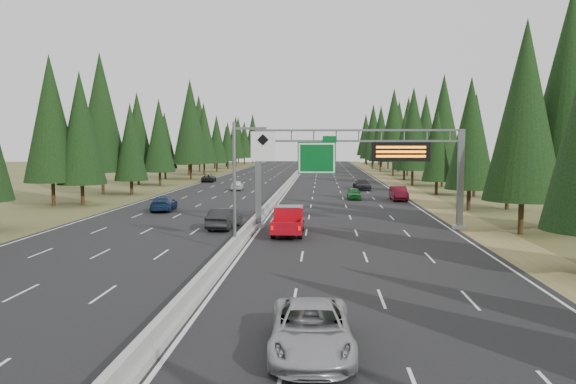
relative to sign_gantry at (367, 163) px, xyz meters
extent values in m
cube|color=black|center=(-8.92, 45.12, -5.23)|extent=(32.00, 260.00, 0.08)
cube|color=olive|center=(8.88, 45.12, -5.24)|extent=(3.60, 260.00, 0.06)
cube|color=#474922|center=(-26.72, 45.12, -5.24)|extent=(3.60, 260.00, 0.06)
cube|color=#959690|center=(-8.92, 45.12, -5.04)|extent=(0.70, 260.00, 0.30)
cube|color=#959690|center=(-8.92, 45.12, -4.64)|extent=(0.30, 260.00, 0.60)
cube|color=slate|center=(-8.57, 0.12, -1.29)|extent=(0.45, 0.45, 7.80)
cube|color=#959690|center=(-8.57, 0.12, -5.04)|extent=(0.90, 0.90, 0.30)
cube|color=slate|center=(7.28, 0.12, -1.29)|extent=(0.45, 0.45, 7.80)
cube|color=#959690|center=(7.28, 0.12, -5.04)|extent=(0.90, 0.90, 0.30)
cube|color=slate|center=(-0.64, 0.12, 2.53)|extent=(15.85, 0.35, 0.16)
cube|color=slate|center=(-0.64, 0.12, 1.69)|extent=(15.85, 0.35, 0.16)
cube|color=#054C19|center=(-3.92, -0.13, 0.36)|extent=(3.00, 0.10, 2.50)
cube|color=silver|center=(-3.92, -0.19, 0.36)|extent=(2.85, 0.02, 2.35)
cube|color=#054C19|center=(-2.92, -0.13, 1.86)|extent=(1.10, 0.10, 0.45)
cube|color=black|center=(2.58, -0.18, 0.86)|extent=(4.50, 0.40, 1.50)
cube|color=orange|center=(2.58, -0.40, 1.21)|extent=(3.80, 0.02, 0.18)
cube|color=orange|center=(2.58, -0.40, 0.86)|extent=(3.80, 0.02, 0.18)
cube|color=orange|center=(2.58, -0.40, 0.51)|extent=(3.80, 0.02, 0.18)
cylinder|color=slate|center=(-8.92, -9.88, -1.19)|extent=(0.20, 0.20, 8.00)
cube|color=#959690|center=(-8.92, -9.88, -5.09)|extent=(0.50, 0.50, 0.20)
cube|color=slate|center=(-7.92, -9.88, 2.41)|extent=(2.00, 0.15, 0.15)
cube|color=silver|center=(-7.12, -10.00, 1.31)|extent=(1.50, 0.06, 1.80)
cylinder|color=black|center=(11.32, -1.81, -4.00)|extent=(0.40, 0.40, 2.54)
cone|color=black|center=(11.32, -1.81, 3.94)|extent=(5.71, 5.71, 13.33)
cylinder|color=black|center=(15.15, -0.31, -3.76)|extent=(0.40, 0.40, 3.01)
cone|color=black|center=(15.15, -0.31, 5.65)|extent=(6.78, 6.78, 15.81)
cylinder|color=black|center=(11.41, 13.50, -4.19)|extent=(0.40, 0.40, 2.16)
cone|color=black|center=(11.41, 13.50, 2.56)|extent=(4.86, 4.86, 11.34)
cylinder|color=black|center=(15.57, 14.51, -4.30)|extent=(0.40, 0.40, 1.94)
cone|color=black|center=(15.57, 14.51, 1.76)|extent=(4.36, 4.36, 10.18)
cylinder|color=black|center=(11.76, 31.41, -4.38)|extent=(0.40, 0.40, 1.78)
cone|color=black|center=(11.76, 31.41, 1.18)|extent=(4.00, 4.00, 9.34)
cylinder|color=black|center=(16.00, 28.76, -4.21)|extent=(0.40, 0.40, 2.11)
cone|color=black|center=(16.00, 28.76, 2.39)|extent=(4.75, 4.75, 11.09)
cylinder|color=black|center=(11.01, 46.73, -4.00)|extent=(0.40, 0.40, 2.53)
cone|color=black|center=(11.01, 46.73, 3.91)|extent=(5.69, 5.69, 13.29)
cylinder|color=black|center=(15.55, 45.93, -3.85)|extent=(0.40, 0.40, 2.83)
cone|color=black|center=(15.55, 45.93, 5.01)|extent=(6.38, 6.38, 14.88)
cylinder|color=black|center=(11.92, 62.02, -4.26)|extent=(0.40, 0.40, 2.03)
cone|color=black|center=(11.92, 62.02, 2.08)|extent=(4.56, 4.56, 10.64)
cylinder|color=black|center=(15.49, 60.75, -4.00)|extent=(0.40, 0.40, 2.54)
cone|color=black|center=(15.49, 60.75, 3.93)|extent=(5.71, 5.71, 13.32)
cylinder|color=black|center=(11.64, 76.34, -3.79)|extent=(0.40, 0.40, 2.96)
cone|color=black|center=(11.64, 76.34, 5.47)|extent=(6.67, 6.67, 15.55)
cylinder|color=black|center=(14.75, 76.93, -3.93)|extent=(0.40, 0.40, 2.68)
cone|color=black|center=(14.75, 76.93, 4.45)|extent=(6.03, 6.03, 14.08)
cylinder|color=black|center=(10.69, 93.31, -3.98)|extent=(0.40, 0.40, 2.57)
cone|color=black|center=(10.69, 93.31, 4.06)|extent=(5.79, 5.79, 13.51)
cylinder|color=black|center=(15.11, 93.89, -3.89)|extent=(0.40, 0.40, 2.76)
cone|color=black|center=(15.11, 93.89, 4.72)|extent=(6.20, 6.20, 14.47)
cylinder|color=black|center=(10.20, 108.37, -3.87)|extent=(0.40, 0.40, 2.79)
cone|color=black|center=(10.20, 108.37, 4.85)|extent=(6.28, 6.28, 14.65)
cylinder|color=black|center=(14.45, 109.58, -4.04)|extent=(0.40, 0.40, 2.46)
cone|color=black|center=(14.45, 109.58, 3.64)|extent=(5.53, 5.53, 12.90)
cylinder|color=black|center=(11.51, 124.88, -4.29)|extent=(0.40, 0.40, 1.95)
cone|color=black|center=(11.51, 124.88, 1.81)|extent=(4.39, 4.39, 10.25)
cylinder|color=black|center=(14.24, 124.24, -4.23)|extent=(0.40, 0.40, 2.07)
cone|color=black|center=(14.24, 124.24, 2.24)|extent=(4.66, 4.66, 10.87)
cylinder|color=black|center=(10.98, 139.60, -4.27)|extent=(0.40, 0.40, 2.00)
cone|color=black|center=(10.98, 139.60, 1.97)|extent=(4.50, 4.50, 10.49)
cylinder|color=black|center=(14.76, 137.87, -4.36)|extent=(0.40, 0.40, 1.81)
cone|color=black|center=(14.76, 137.87, 1.31)|extent=(4.08, 4.08, 9.52)
cylinder|color=black|center=(11.75, 153.89, -3.88)|extent=(0.40, 0.40, 2.78)
cone|color=black|center=(11.75, 153.89, 4.81)|extent=(6.26, 6.26, 14.60)
cylinder|color=black|center=(14.51, 152.87, -3.83)|extent=(0.40, 0.40, 2.87)
cone|color=black|center=(14.51, 152.87, 5.15)|extent=(6.47, 6.47, 15.09)
cylinder|color=black|center=(-29.72, 15.52, -4.10)|extent=(0.40, 0.40, 2.34)
cone|color=black|center=(-29.72, 15.52, 3.23)|extent=(5.27, 5.27, 12.30)
cylinder|color=black|center=(-32.72, 14.93, -3.96)|extent=(0.40, 0.40, 2.62)
cone|color=black|center=(-32.72, 14.93, 4.23)|extent=(5.89, 5.89, 13.75)
cylinder|color=black|center=(-28.57, 28.11, -4.30)|extent=(0.40, 0.40, 1.94)
cone|color=black|center=(-28.57, 28.11, 1.77)|extent=(4.37, 4.37, 10.19)
cylinder|color=black|center=(-32.83, 29.10, -3.76)|extent=(0.40, 0.40, 3.01)
cone|color=black|center=(-32.83, 29.10, 5.65)|extent=(6.78, 6.78, 15.82)
cylinder|color=black|center=(-29.69, 44.99, -4.15)|extent=(0.40, 0.40, 2.25)
cone|color=black|center=(-29.69, 44.99, 2.87)|extent=(5.05, 5.05, 11.79)
cylinder|color=black|center=(-33.82, 46.73, -4.05)|extent=(0.40, 0.40, 2.44)
cone|color=black|center=(-33.82, 46.73, 3.59)|extent=(5.50, 5.50, 12.83)
cylinder|color=black|center=(-28.28, 60.62, -3.75)|extent=(0.40, 0.40, 3.03)
cone|color=black|center=(-28.28, 60.62, 5.71)|extent=(6.81, 6.81, 15.90)
cylinder|color=black|center=(-33.60, 61.91, -4.24)|extent=(0.40, 0.40, 2.06)
cone|color=black|center=(-33.60, 61.91, 2.19)|extent=(4.63, 4.63, 10.81)
cylinder|color=black|center=(-29.33, 77.55, -4.01)|extent=(0.40, 0.40, 2.52)
cone|color=black|center=(-29.33, 77.55, 3.88)|extent=(5.68, 5.68, 13.25)
cylinder|color=black|center=(-32.24, 75.61, -4.12)|extent=(0.40, 0.40, 2.29)
cone|color=black|center=(-32.24, 75.61, 3.03)|extent=(5.15, 5.15, 12.01)
cylinder|color=black|center=(-28.95, 90.50, -4.17)|extent=(0.40, 0.40, 2.20)
cone|color=black|center=(-28.95, 90.50, 2.72)|extent=(4.96, 4.96, 11.57)
cylinder|color=black|center=(-33.39, 91.24, -3.78)|extent=(0.40, 0.40, 2.98)
cone|color=black|center=(-33.39, 91.24, 5.54)|extent=(6.71, 6.71, 15.65)
cylinder|color=black|center=(-29.25, 108.20, -4.24)|extent=(0.40, 0.40, 2.06)
cone|color=black|center=(-29.25, 108.20, 2.19)|extent=(4.63, 4.63, 10.80)
cylinder|color=black|center=(-33.03, 108.96, -4.37)|extent=(0.40, 0.40, 1.80)
cone|color=black|center=(-33.03, 108.96, 1.27)|extent=(4.06, 4.06, 9.47)
cylinder|color=black|center=(-29.24, 122.59, -4.07)|extent=(0.40, 0.40, 2.41)
cone|color=black|center=(-29.24, 122.59, 3.46)|extent=(5.42, 5.42, 12.64)
cylinder|color=black|center=(-32.40, 123.90, -4.29)|extent=(0.40, 0.40, 1.95)
cone|color=black|center=(-32.40, 123.90, 1.80)|extent=(4.39, 4.39, 10.24)
cylinder|color=black|center=(-28.81, 137.92, -4.13)|extent=(0.40, 0.40, 2.27)
cone|color=black|center=(-28.81, 137.92, 2.98)|extent=(5.12, 5.12, 11.94)
cylinder|color=black|center=(-33.06, 140.53, -4.26)|extent=(0.40, 0.40, 2.01)
cone|color=black|center=(-33.06, 140.53, 2.02)|extent=(4.52, 4.52, 10.55)
cylinder|color=black|center=(-28.08, 154.56, -3.87)|extent=(0.40, 0.40, 2.79)
cone|color=black|center=(-28.08, 154.56, 4.85)|extent=(6.28, 6.28, 14.66)
cylinder|color=black|center=(-33.13, 153.47, -3.96)|extent=(0.40, 0.40, 2.62)
cone|color=black|center=(-33.13, 153.47, 4.21)|extent=(5.88, 5.88, 13.73)
imported|color=#9F9FA3|center=(-3.82, -26.88, -4.41)|extent=(2.80, 5.71, 1.56)
cylinder|color=black|center=(-6.89, -5.37, -4.75)|extent=(0.33, 0.88, 0.88)
cylinder|color=black|center=(-5.03, -5.37, -4.75)|extent=(0.33, 0.88, 0.88)
cylinder|color=black|center=(-6.89, -1.75, -4.75)|extent=(0.33, 0.88, 0.88)
cylinder|color=black|center=(-5.03, -1.75, -4.75)|extent=(0.33, 0.88, 0.88)
cube|color=#B00A16|center=(-5.96, -3.51, -4.59)|extent=(2.19, 6.14, 0.33)
cube|color=#B00A16|center=(-5.96, -2.52, -3.82)|extent=(2.08, 2.41, 1.21)
cube|color=black|center=(-5.96, -2.52, -3.49)|extent=(1.86, 2.08, 0.60)
cube|color=#B00A16|center=(-7.00, -5.15, -4.20)|extent=(0.11, 2.63, 0.66)
cube|color=#B00A16|center=(-4.92, -5.15, -4.20)|extent=(0.11, 2.63, 0.66)
cube|color=#B00A16|center=(-5.96, -6.47, -4.20)|extent=(2.19, 0.11, 0.66)
imported|color=#176522|center=(0.39, 23.52, -4.50)|extent=(1.67, 4.06, 1.38)
imported|color=#590C1A|center=(5.58, 22.54, -4.36)|extent=(1.76, 5.03, 1.66)
imported|color=black|center=(2.31, 37.52, -4.42)|extent=(2.54, 5.45, 1.54)
imported|color=silver|center=(-1.89, 89.85, -4.47)|extent=(2.81, 5.33, 1.43)
imported|color=black|center=(-7.30, 95.48, -4.48)|extent=(1.74, 4.17, 1.41)
imported|color=black|center=(-11.16, -0.81, -4.37)|extent=(2.21, 5.12, 1.64)
imported|color=#16294D|center=(-19.25, 10.49, -4.44)|extent=(2.61, 5.35, 1.50)
imported|color=white|center=(-15.76, 35.99, -4.49)|extent=(1.86, 4.19, 1.40)
imported|color=black|center=(-23.42, 53.39, -4.53)|extent=(2.48, 4.85, 1.31)
camera|label=1|loc=(-3.51, -44.24, 1.45)|focal=35.00mm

